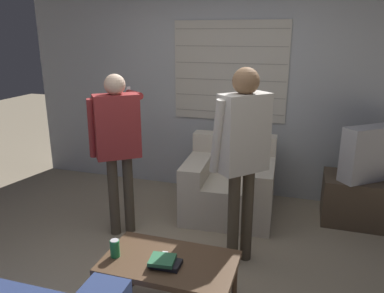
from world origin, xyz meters
TOP-DOWN VIEW (x-y plane):
  - ground_plane at (0.00, 0.00)m, footprint 16.00×16.00m
  - wall_back at (0.00, 2.03)m, footprint 5.20×0.08m
  - armchair_beige at (0.23, 1.38)m, footprint 1.00×0.93m
  - coffee_table at (0.17, -0.34)m, footprint 0.91×0.53m
  - tv_stand at (1.66, 1.58)m, footprint 0.89×0.51m
  - tv at (1.66, 1.58)m, footprint 0.67×0.60m
  - person_left_standing at (-0.72, 0.64)m, footprint 0.51×0.82m
  - person_right_standing at (0.50, 0.49)m, footprint 0.48×0.77m
  - book_stack at (0.16, -0.41)m, footprint 0.21×0.17m
  - soda_can at (-0.21, -0.41)m, footprint 0.07×0.07m
  - spare_remote at (0.12, -0.35)m, footprint 0.06×0.13m

SIDE VIEW (x-z plane):
  - ground_plane at x=0.00m, z-range 0.00..0.00m
  - tv_stand at x=1.66m, z-range 0.00..0.50m
  - armchair_beige at x=0.23m, z-range -0.09..0.75m
  - coffee_table at x=0.17m, z-range 0.18..0.64m
  - spare_remote at x=0.12m, z-range 0.46..0.48m
  - book_stack at x=0.16m, z-range 0.46..0.51m
  - soda_can at x=-0.21m, z-range 0.46..0.58m
  - tv at x=1.66m, z-range 0.50..1.06m
  - person_left_standing at x=-0.72m, z-range 0.21..1.81m
  - person_right_standing at x=0.50m, z-range 0.23..1.92m
  - wall_back at x=0.00m, z-range 0.01..2.56m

